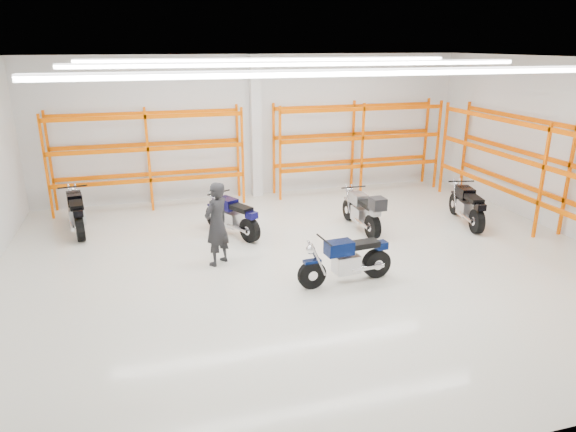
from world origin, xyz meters
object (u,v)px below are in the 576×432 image
object	(u,v)px
motorcycle_main	(350,260)
standing_man	(217,224)
motorcycle_back_d	(467,207)
motorcycle_back_a	(77,214)
motorcycle_back_c	(364,212)
structural_column	(256,128)
motorcycle_back_b	(233,217)

from	to	relation	value
motorcycle_main	standing_man	xyz separation A→B (m)	(-2.52, 1.71, 0.47)
motorcycle_main	motorcycle_back_d	xyz separation A→B (m)	(4.54, 2.49, 0.02)
motorcycle_main	motorcycle_back_d	distance (m)	5.18
motorcycle_back_a	motorcycle_back_c	distance (m)	7.63
motorcycle_back_d	structural_column	bearing A→B (deg)	138.11
motorcycle_back_c	motorcycle_back_d	world-z (taller)	motorcycle_back_c
motorcycle_back_a	motorcycle_back_b	world-z (taller)	motorcycle_back_a
motorcycle_main	motorcycle_back_c	world-z (taller)	motorcycle_back_c
motorcycle_back_d	motorcycle_back_a	bearing A→B (deg)	167.45
motorcycle_main	motorcycle_back_b	size ratio (longest dim) A/B	1.08
motorcycle_main	structural_column	bearing A→B (deg)	93.55
motorcycle_back_b	motorcycle_back_d	xyz separation A→B (m)	(6.39, -0.94, 0.02)
motorcycle_back_c	structural_column	xyz separation A→B (m)	(-1.97, 4.17, 1.70)
structural_column	motorcycle_main	bearing A→B (deg)	-86.45
motorcycle_back_d	motorcycle_back_b	bearing A→B (deg)	171.64
motorcycle_main	standing_man	distance (m)	3.08
motorcycle_main	motorcycle_back_b	bearing A→B (deg)	118.39
motorcycle_back_c	motorcycle_main	bearing A→B (deg)	-119.07
motorcycle_main	motorcycle_back_b	world-z (taller)	motorcycle_back_b
motorcycle_back_a	motorcycle_back_c	bearing A→B (deg)	-15.35
motorcycle_back_a	motorcycle_back_d	bearing A→B (deg)	-12.55
motorcycle_back_a	motorcycle_back_b	bearing A→B (deg)	-19.04
motorcycle_back_b	motorcycle_back_c	xyz separation A→B (m)	(3.40, -0.65, 0.06)
motorcycle_main	structural_column	world-z (taller)	structural_column
motorcycle_back_a	motorcycle_back_b	distance (m)	4.19
motorcycle_back_a	structural_column	world-z (taller)	structural_column
motorcycle_back_a	motorcycle_back_d	world-z (taller)	motorcycle_back_a
motorcycle_back_a	structural_column	size ratio (longest dim) A/B	0.50
motorcycle_main	motorcycle_back_b	xyz separation A→B (m)	(-1.85, 3.43, 0.01)
motorcycle_back_a	motorcycle_back_d	distance (m)	10.61
motorcycle_back_c	standing_man	distance (m)	4.22
motorcycle_back_d	motorcycle_main	bearing A→B (deg)	-151.26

